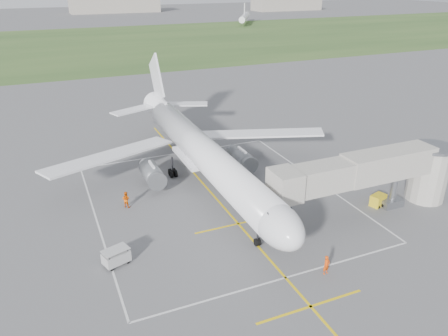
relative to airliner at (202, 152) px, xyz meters
name	(u,v)px	position (x,y,z in m)	size (l,w,h in m)	color
ground	(205,186)	(0.00, -0.75, -4.39)	(700.00, 700.00, 0.00)	#535356
grass_strip	(82,45)	(0.00, 129.25, -4.38)	(700.00, 120.00, 0.02)	#315023
apron_markings	(223,206)	(0.00, -6.57, -4.38)	(28.20, 60.00, 0.01)	yellow
airliner	(202,152)	(0.00, 0.00, 0.00)	(38.93, 46.75, 13.52)	white
jet_bridge	(381,172)	(15.72, -14.25, 0.35)	(23.40, 5.00, 7.20)	gray
gpu_unit	(378,200)	(16.70, -13.44, -3.72)	(2.07, 1.70, 1.36)	yellow
baggage_cart	(116,257)	(-13.44, -12.86, -3.55)	(2.70, 2.10, 1.65)	#B2B2B2
ramp_worker_nose	(327,265)	(3.65, -21.64, -3.47)	(0.68, 0.44, 1.85)	#E64207
ramp_worker_wing	(126,199)	(-10.34, -2.23, -3.42)	(0.95, 0.74, 1.95)	#D75306
distant_hangars	(28,8)	(-16.15, 264.44, 0.78)	(345.00, 49.00, 12.00)	gray
distant_aircraft	(68,25)	(-0.82, 169.40, -0.80)	(199.65, 39.13, 8.85)	white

